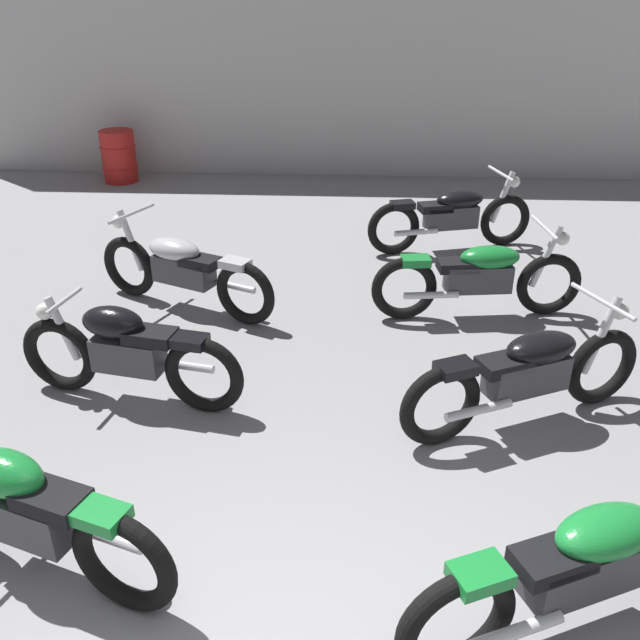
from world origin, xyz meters
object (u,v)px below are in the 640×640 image
motorcycle_right_row_2 (479,276)px  oil_drum (119,156)px  motorcycle_right_row_0 (586,565)px  motorcycle_right_row_1 (528,372)px  motorcycle_left_row_1 (127,351)px  motorcycle_left_row_2 (183,269)px  motorcycle_right_row_3 (452,215)px  motorcycle_left_row_0 (26,512)px

motorcycle_right_row_2 → oil_drum: size_ratio=2.55×
motorcycle_right_row_0 → motorcycle_right_row_1: bearing=86.7°
motorcycle_left_row_1 → motorcycle_left_row_2: motorcycle_left_row_2 is taller
motorcycle_left_row_2 → motorcycle_left_row_1: bearing=-91.5°
motorcycle_right_row_1 → motorcycle_right_row_3: size_ratio=0.95×
motorcycle_right_row_1 → motorcycle_right_row_3: same height
motorcycle_left_row_1 → oil_drum: bearing=108.4°
motorcycle_left_row_1 → motorcycle_right_row_1: motorcycle_right_row_1 is taller
motorcycle_right_row_3 → motorcycle_left_row_2: bearing=-147.9°
motorcycle_left_row_1 → motorcycle_right_row_1: size_ratio=0.97×
motorcycle_left_row_2 → motorcycle_right_row_3: size_ratio=0.95×
motorcycle_left_row_1 → motorcycle_right_row_2: size_ratio=0.90×
motorcycle_left_row_0 → oil_drum: size_ratio=2.23×
motorcycle_right_row_0 → oil_drum: bearing=121.5°
motorcycle_left_row_1 → motorcycle_left_row_2: bearing=88.5°
motorcycle_right_row_0 → motorcycle_right_row_1: 1.92m
motorcycle_left_row_0 → motorcycle_left_row_1: bearing=89.4°
motorcycle_right_row_3 → oil_drum: motorcycle_right_row_3 is taller
motorcycle_right_row_1 → oil_drum: 8.51m
motorcycle_left_row_2 → motorcycle_right_row_2: size_ratio=0.93×
motorcycle_right_row_3 → motorcycle_right_row_2: bearing=-88.4°
motorcycle_left_row_1 → oil_drum: (-2.16, 6.49, -0.03)m
motorcycle_left_row_1 → motorcycle_right_row_2: bearing=29.0°
motorcycle_left_row_1 → motorcycle_right_row_2: (3.09, 1.71, -0.01)m
motorcycle_left_row_2 → motorcycle_left_row_0: bearing=-91.0°
motorcycle_left_row_2 → motorcycle_right_row_0: bearing=-51.4°
motorcycle_right_row_3 → oil_drum: (-5.19, 2.88, -0.03)m
motorcycle_right_row_1 → motorcycle_left_row_2: bearing=149.1°
motorcycle_right_row_3 → oil_drum: size_ratio=2.50×
motorcycle_left_row_0 → motorcycle_right_row_0: (3.09, -0.21, -0.01)m
motorcycle_left_row_2 → motorcycle_right_row_1: (3.13, -1.87, 0.00)m
motorcycle_left_row_1 → motorcycle_left_row_2: size_ratio=0.97×
motorcycle_left_row_2 → motorcycle_right_row_3: (2.99, 1.87, 0.00)m
motorcycle_right_row_1 → oil_drum: size_ratio=2.38×
motorcycle_right_row_2 → motorcycle_right_row_3: bearing=91.6°
motorcycle_left_row_2 → motorcycle_right_row_2: (3.04, -0.03, 0.00)m
motorcycle_right_row_0 → motorcycle_right_row_3: same height
motorcycle_right_row_0 → motorcycle_right_row_2: size_ratio=0.94×
motorcycle_left_row_0 → oil_drum: motorcycle_left_row_0 is taller
motorcycle_left_row_1 → motorcycle_right_row_0: bearing=-33.8°
motorcycle_left_row_2 → motorcycle_right_row_0: 4.85m
motorcycle_left_row_1 → motorcycle_left_row_0: bearing=-90.6°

